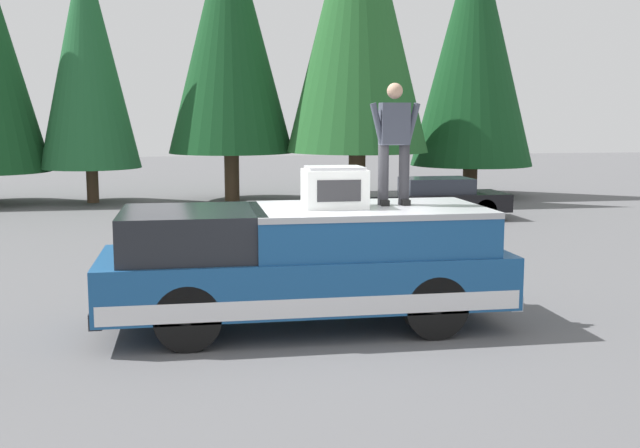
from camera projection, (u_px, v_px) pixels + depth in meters
ground_plane at (319, 330)px, 10.33m from camera, size 90.00×90.00×0.00m
pickup_truck at (305, 264)px, 10.43m from camera, size 2.01×5.54×1.65m
compressor_unit at (335, 187)px, 10.32m from camera, size 0.65×0.84×0.56m
person_on_truck_bed at (394, 140)px, 10.55m from camera, size 0.29×0.72×1.69m
parked_car_black at (433, 199)px, 21.31m from camera, size 1.64×4.10×1.16m
conifer_far_left at (474, 45)px, 26.80m from camera, size 4.33×4.33×9.65m
conifer_left at (358, 9)px, 24.54m from camera, size 4.68×4.68×10.95m
conifer_center_left at (229, 32)px, 25.21m from camera, size 4.19×4.19×9.69m
conifer_center_right at (87, 55)px, 24.72m from camera, size 3.27×3.27×8.52m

